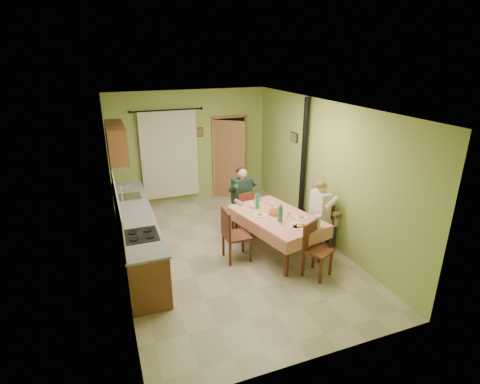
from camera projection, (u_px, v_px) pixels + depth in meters
name	position (u px, v px, depth m)	size (l,w,h in m)	color
floor	(230.00, 250.00, 7.36)	(4.00, 6.00, 0.01)	tan
room_shell	(229.00, 161.00, 6.72)	(4.04, 6.04, 2.82)	#9EB65D
kitchen_run	(136.00, 233.00, 6.97)	(0.64, 3.64, 1.56)	brown
upper_cabinets	(116.00, 142.00, 7.55)	(0.35, 1.40, 0.70)	brown
curtain	(170.00, 155.00, 9.26)	(1.70, 0.07, 2.22)	black
doorway	(230.00, 157.00, 9.82)	(0.96, 0.54, 2.15)	black
dining_table	(276.00, 233.00, 7.20)	(1.49, 2.04, 0.76)	#E38B79
tableware	(281.00, 214.00, 6.96)	(0.91, 1.56, 0.33)	white
chair_far	(243.00, 218.00, 8.05)	(0.43, 0.43, 0.93)	#542616
chair_near	(316.00, 260.00, 6.44)	(0.54, 0.54, 0.96)	#542616
chair_right	(320.00, 234.00, 7.37)	(0.40, 0.40, 0.93)	#542616
chair_left	(236.00, 245.00, 6.95)	(0.46, 0.46, 1.02)	#542616
man_far	(243.00, 193.00, 7.85)	(0.62, 0.51, 1.39)	#192D23
man_right	(321.00, 206.00, 7.16)	(0.48, 0.60, 1.39)	silver
stove_flue	(302.00, 180.00, 8.15)	(0.24, 0.24, 2.80)	black
picture_back	(199.00, 132.00, 9.42)	(0.19, 0.03, 0.23)	black
picture_right	(294.00, 137.00, 8.41)	(0.03, 0.31, 0.21)	brown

